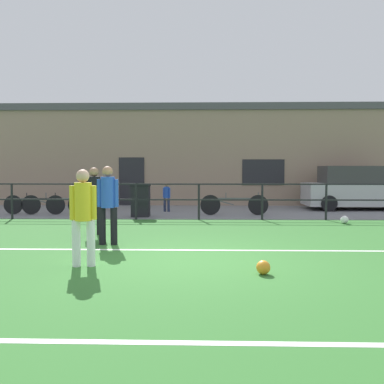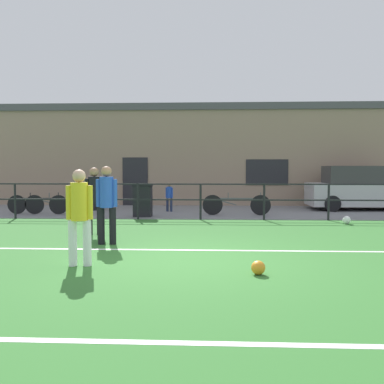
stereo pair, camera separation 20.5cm
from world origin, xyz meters
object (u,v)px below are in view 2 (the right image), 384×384
Objects in this scene: bicycle_parked_1 at (57,204)px; trash_bin_0 at (143,200)px; player_striker at (107,200)px; bicycle_parked_2 at (236,205)px; parked_car_red at (363,189)px; trash_bin_1 at (94,197)px; bicycle_parked_3 at (38,204)px; soccer_ball_spare at (258,268)px; spectator_child at (169,195)px; player_goalkeeper at (94,197)px; player_winger at (80,211)px; soccer_ball_match at (347,220)px.

bicycle_parked_1 is 3.17m from trash_bin_0.
player_striker is 0.71× the size of bicycle_parked_2.
bicycle_parked_2 is (-5.03, -2.19, -0.44)m from parked_car_red.
bicycle_parked_3 is at bearing -134.59° from trash_bin_1.
parked_car_red is at bearing 10.36° from bicycle_parked_3.
trash_bin_1 is (-10.42, -0.60, -0.31)m from parked_car_red.
soccer_ball_spare is 9.65m from spectator_child.
bicycle_parked_1 is at bearing 0.00° from bicycle_parked_3.
player_goalkeeper is 10.95m from parked_car_red.
player_goalkeeper is 5.12m from bicycle_parked_1.
player_goalkeeper is 0.76× the size of bicycle_parked_3.
player_winger is at bearing 170.77° from soccer_ball_spare.
spectator_child is (-5.53, 3.19, 0.51)m from soccer_ball_match.
trash_bin_0 is at bearing -10.18° from bicycle_parked_1.
player_goalkeeper is 7.58× the size of soccer_ball_spare.
player_goalkeeper is 0.70× the size of bicycle_parked_2.
player_goalkeeper is at bearing -59.95° from bicycle_parked_1.
trash_bin_0 is at bearing -89.04° from player_striker.
parked_car_red reaches higher than trash_bin_1.
bicycle_parked_1 is 1.07× the size of bicycle_parked_3.
soccer_ball_spare is at bearing -117.60° from soccer_ball_match.
soccer_ball_match is 0.10× the size of bicycle_parked_1.
bicycle_parked_2 reaches higher than bicycle_parked_1.
player_goalkeeper is 1.69× the size of trash_bin_1.
player_goalkeeper reaches higher than trash_bin_1.
bicycle_parked_2 is (3.71, 4.41, -0.55)m from player_goalkeeper.
player_goalkeeper reaches higher than trash_bin_0.
player_goalkeeper is at bearing -98.26° from trash_bin_0.
trash_bin_1 is (0.86, 1.59, 0.14)m from bicycle_parked_1.
bicycle_parked_1 reaches higher than soccer_ball_match.
player_striker is at bearing -118.22° from bicycle_parked_2.
spectator_child is 1.10× the size of trash_bin_1.
player_striker is at bearing 139.76° from soccer_ball_spare.
player_striker reaches higher than spectator_child.
parked_car_red is 11.50m from bicycle_parked_1.
bicycle_parked_3 is (-3.25, 4.41, -0.57)m from player_goalkeeper.
parked_car_red is at bearing 65.64° from soccer_ball_match.
player_winger reaches higher than soccer_ball_match.
player_striker is 7.24m from soccer_ball_match.
soccer_ball_spare is at bearing -61.77° from trash_bin_1.
parked_car_red is at bearing -135.49° from player_striker.
player_striker reaches higher than trash_bin_1.
bicycle_parked_3 is (-3.89, 5.73, -0.58)m from player_striker.
player_winger is at bearing 106.77° from spectator_child.
player_winger reaches higher than soccer_ball_spare.
soccer_ball_match is 0.11× the size of bicycle_parked_3.
parked_car_red is 10.44m from trash_bin_1.
player_striker reaches higher than trash_bin_0.
soccer_ball_match is at bearing 170.69° from spectator_child.
bicycle_parked_3 reaches higher than soccer_ball_spare.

